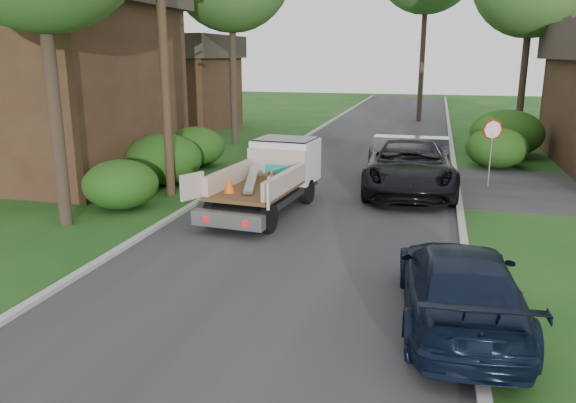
% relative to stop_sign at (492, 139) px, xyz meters
% --- Properties ---
extents(ground, '(120.00, 120.00, 0.00)m').
position_rel_stop_sign_xyz_m(ground, '(-5.20, -9.00, -1.78)').
color(ground, '#144413').
rests_on(ground, ground).
extents(road, '(8.00, 90.00, 0.02)m').
position_rel_stop_sign_xyz_m(road, '(-5.20, 1.00, -1.77)').
color(road, '#28282B').
rests_on(road, ground).
extents(curb_left, '(0.20, 90.00, 0.12)m').
position_rel_stop_sign_xyz_m(curb_left, '(-9.30, 1.00, -1.72)').
color(curb_left, '#9E9E99').
rests_on(curb_left, ground).
extents(curb_right, '(0.20, 90.00, 0.12)m').
position_rel_stop_sign_xyz_m(curb_right, '(-1.10, 1.00, -1.72)').
color(curb_right, '#9E9E99').
rests_on(curb_right, ground).
extents(stop_sign, '(0.71, 0.32, 2.48)m').
position_rel_stop_sign_xyz_m(stop_sign, '(0.00, 0.00, 0.00)').
color(stop_sign, slate).
rests_on(stop_sign, ground).
extents(utility_pole, '(2.42, 1.25, 10.00)m').
position_rel_stop_sign_xyz_m(utility_pole, '(-10.68, -4.02, 3.40)').
color(utility_pole, '#382619').
rests_on(utility_pole, ground).
extents(house_left_near, '(9.72, 8.64, 8.40)m').
position_rel_stop_sign_xyz_m(house_left_near, '(-17.20, -2.00, 2.50)').
color(house_left_near, '#382417').
rests_on(house_left_near, ground).
extents(house_left_far, '(7.56, 7.56, 6.00)m').
position_rel_stop_sign_xyz_m(house_left_far, '(-18.70, 13.00, 1.27)').
color(house_left_far, '#382417').
rests_on(house_left_far, ground).
extents(hedge_left_a, '(2.34, 2.34, 1.53)m').
position_rel_stop_sign_xyz_m(hedge_left_a, '(-11.40, -6.00, -1.01)').
color(hedge_left_a, '#0F3B0D').
rests_on(hedge_left_a, ground).
extents(hedge_left_b, '(2.86, 2.86, 1.87)m').
position_rel_stop_sign_xyz_m(hedge_left_b, '(-11.70, -2.50, -0.84)').
color(hedge_left_b, '#0F3B0D').
rests_on(hedge_left_b, ground).
extents(hedge_left_c, '(2.60, 2.60, 1.70)m').
position_rel_stop_sign_xyz_m(hedge_left_c, '(-12.00, 1.00, -0.93)').
color(hedge_left_c, '#0F3B0D').
rests_on(hedge_left_c, ground).
extents(hedge_right_a, '(2.60, 2.60, 1.70)m').
position_rel_stop_sign_xyz_m(hedge_right_a, '(0.60, 4.00, -0.93)').
color(hedge_right_a, '#0F3B0D').
rests_on(hedge_right_a, ground).
extents(hedge_right_b, '(3.38, 3.38, 2.21)m').
position_rel_stop_sign_xyz_m(hedge_right_b, '(1.30, 7.00, -0.67)').
color(hedge_right_b, '#0F3B0D').
rests_on(hedge_right_b, ground).
extents(flatbed_truck, '(2.74, 5.59, 2.05)m').
position_rel_stop_sign_xyz_m(flatbed_truck, '(-6.79, -4.61, -0.66)').
color(flatbed_truck, black).
rests_on(flatbed_truck, ground).
extents(black_pickup, '(3.45, 6.77, 1.83)m').
position_rel_stop_sign_xyz_m(black_pickup, '(-2.80, -1.37, -0.86)').
color(black_pickup, black).
rests_on(black_pickup, ground).
extents(navy_suv, '(2.42, 5.15, 1.45)m').
position_rel_stop_sign_xyz_m(navy_suv, '(-1.40, -11.50, -1.05)').
color(navy_suv, black).
rests_on(navy_suv, ground).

